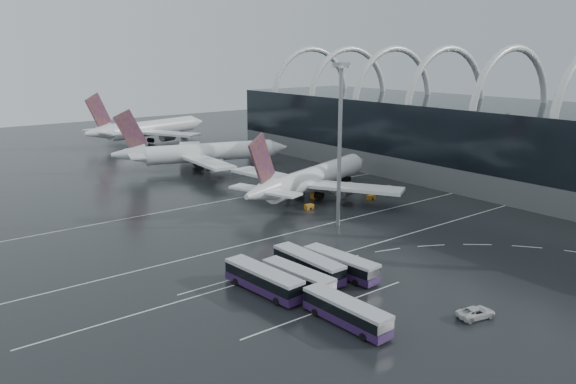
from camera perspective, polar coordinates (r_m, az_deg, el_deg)
ground at (r=102.52m, az=8.15°, el=-4.91°), size 420.00×420.00×0.00m
terminal at (r=159.38m, az=18.71°, el=5.32°), size 42.00×160.00×34.90m
lane_marking_near at (r=101.23m, az=8.96°, el=-5.19°), size 120.00×0.25×0.01m
lane_marking_mid at (r=110.72m, az=3.69°, el=-3.35°), size 120.00×0.25×0.01m
lane_marking_far at (r=132.13m, az=-4.37°, el=-0.47°), size 120.00×0.25×0.01m
bus_bay_line_south at (r=76.34m, az=4.11°, el=-11.66°), size 28.00×0.25×0.01m
bus_bay_line_north at (r=87.82m, az=-2.94°, el=-8.09°), size 28.00×0.25×0.01m
airliner_main at (r=130.37m, az=2.40°, el=1.34°), size 50.25×43.57×17.46m
airliner_gate_b at (r=164.76m, az=-8.85°, el=3.92°), size 50.86×45.12×17.96m
airliner_gate_c at (r=217.61m, az=-14.12°, el=6.21°), size 54.20×49.26×19.54m
bus_row_near_a at (r=80.13m, az=-2.51°, el=-8.87°), size 4.29×14.15×3.43m
bus_row_near_b at (r=81.11m, az=1.02°, el=-8.71°), size 4.00×12.75×3.09m
bus_row_near_c at (r=85.56m, az=2.09°, el=-7.37°), size 3.36×13.65×3.35m
bus_row_near_d at (r=86.15m, az=5.37°, el=-7.31°), size 4.11×13.43×3.25m
bus_row_far_b at (r=71.56m, az=5.94°, el=-11.99°), size 3.49×13.12×3.20m
van_curve_a at (r=77.15m, az=18.55°, el=-11.53°), size 5.65×3.57×1.45m
floodlight_mast at (r=105.79m, az=5.31°, el=6.71°), size 2.39×2.39×31.23m
gse_cart_belly_a at (r=130.61m, az=8.43°, el=-0.51°), size 1.96×1.16×1.07m
gse_cart_belly_b at (r=136.60m, az=4.64°, el=0.23°), size 1.90×1.12×1.04m
gse_cart_belly_c at (r=121.30m, az=2.16°, el=-1.51°), size 1.95×1.15×1.07m
gse_cart_belly_d at (r=138.81m, az=10.06°, el=0.34°), size 2.36×1.39×1.29m
gse_cart_belly_e at (r=130.54m, az=2.90°, el=-0.32°), size 2.50×1.48×1.36m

